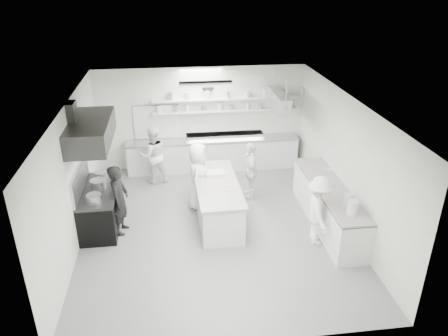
{
  "coord_description": "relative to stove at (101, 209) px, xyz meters",
  "views": [
    {
      "loc": [
        -0.88,
        -8.53,
        5.53
      ],
      "look_at": [
        0.29,
        0.6,
        1.22
      ],
      "focal_mm": 34.6,
      "sensor_mm": 36.0,
      "label": 1
    }
  ],
  "objects": [
    {
      "name": "stove",
      "position": [
        0.0,
        0.0,
        0.0
      ],
      "size": [
        0.8,
        1.8,
        0.9
      ],
      "primitive_type": "cube",
      "color": "black",
      "rests_on": "floor"
    },
    {
      "name": "wall_right",
      "position": [
        5.6,
        -0.4,
        1.05
      ],
      "size": [
        0.04,
        7.0,
        3.0
      ],
      "primitive_type": "cube",
      "color": "silver",
      "rests_on": "floor"
    },
    {
      "name": "cook_stove",
      "position": [
        0.48,
        -0.32,
        0.37
      ],
      "size": [
        0.5,
        0.66,
        1.65
      ],
      "primitive_type": "imported",
      "rotation": [
        0.0,
        0.0,
        1.39
      ],
      "color": "black",
      "rests_on": "floor"
    },
    {
      "name": "wall_back",
      "position": [
        2.6,
        3.1,
        1.05
      ],
      "size": [
        6.0,
        0.04,
        3.0
      ],
      "primitive_type": "cube",
      "color": "silver",
      "rests_on": "floor"
    },
    {
      "name": "cook_back",
      "position": [
        1.18,
        2.15,
        0.36
      ],
      "size": [
        0.91,
        0.78,
        1.62
      ],
      "primitive_type": "imported",
      "rotation": [
        0.0,
        0.0,
        -2.91
      ],
      "color": "white",
      "rests_on": "floor"
    },
    {
      "name": "shelf_upper",
      "position": [
        3.3,
        2.97,
        1.65
      ],
      "size": [
        4.2,
        0.26,
        0.04
      ],
      "primitive_type": "cube",
      "color": "silver",
      "rests_on": "wall_back"
    },
    {
      "name": "floor",
      "position": [
        2.6,
        -0.4,
        -0.46
      ],
      "size": [
        6.0,
        7.0,
        0.02
      ],
      "primitive_type": "cube",
      "color": "gray",
      "rests_on": "ground"
    },
    {
      "name": "bowl_island_a",
      "position": [
        2.46,
        0.47,
        0.49
      ],
      "size": [
        0.36,
        0.36,
        0.07
      ],
      "primitive_type": "imported",
      "rotation": [
        0.0,
        0.0,
        0.42
      ],
      "color": "#ABAFB3",
      "rests_on": "prep_island"
    },
    {
      "name": "wall_left",
      "position": [
        -0.4,
        -0.4,
        1.05
      ],
      "size": [
        0.04,
        7.0,
        3.0
      ],
      "primitive_type": "cube",
      "color": "silver",
      "rests_on": "floor"
    },
    {
      "name": "stove_pot",
      "position": [
        0.0,
        0.02,
        0.59
      ],
      "size": [
        0.35,
        0.35,
        0.27
      ],
      "primitive_type": "cylinder",
      "color": "#ABAFB3",
      "rests_on": "stove"
    },
    {
      "name": "light_fixture_front",
      "position": [
        2.6,
        -2.2,
        2.49
      ],
      "size": [
        1.3,
        0.25,
        0.1
      ],
      "primitive_type": "cube",
      "color": "silver",
      "rests_on": "ceiling"
    },
    {
      "name": "cook_right",
      "position": [
        4.76,
        -1.29,
        0.34
      ],
      "size": [
        0.7,
        1.08,
        1.58
      ],
      "primitive_type": "imported",
      "rotation": [
        0.0,
        0.0,
        1.46
      ],
      "color": "white",
      "rests_on": "floor"
    },
    {
      "name": "cook_island_right",
      "position": [
        3.68,
        0.94,
        0.32
      ],
      "size": [
        0.45,
        0.93,
        1.53
      ],
      "primitive_type": "imported",
      "rotation": [
        0.0,
        0.0,
        -1.66
      ],
      "color": "white",
      "rests_on": "floor"
    },
    {
      "name": "pot_rack",
      "position": [
        4.6,
        2.0,
        1.85
      ],
      "size": [
        0.3,
        1.6,
        0.4
      ],
      "primitive_type": "cube",
      "color": "#ABAFB3",
      "rests_on": "ceiling"
    },
    {
      "name": "right_counter",
      "position": [
        5.25,
        -0.6,
        0.02
      ],
      "size": [
        0.74,
        3.3,
        0.94
      ],
      "primitive_type": "cube",
      "color": "silver",
      "rests_on": "floor"
    },
    {
      "name": "exhaust_hood",
      "position": [
        0.0,
        -0.0,
        1.9
      ],
      "size": [
        0.85,
        2.0,
        0.5
      ],
      "primitive_type": "cube",
      "color": "#2A2A2B",
      "rests_on": "wall_left"
    },
    {
      "name": "back_counter",
      "position": [
        2.9,
        2.8,
        0.01
      ],
      "size": [
        5.0,
        0.6,
        0.92
      ],
      "primitive_type": "cube",
      "color": "silver",
      "rests_on": "floor"
    },
    {
      "name": "cook_island_left",
      "position": [
        2.31,
        0.59,
        0.4
      ],
      "size": [
        0.73,
        0.94,
        1.71
      ],
      "primitive_type": "imported",
      "rotation": [
        0.0,
        0.0,
        1.32
      ],
      "color": "white",
      "rests_on": "floor"
    },
    {
      "name": "prep_island",
      "position": [
        2.7,
        -0.03,
        0.0
      ],
      "size": [
        0.97,
        2.48,
        0.91
      ],
      "primitive_type": "cube",
      "rotation": [
        0.0,
        0.0,
        0.02
      ],
      "color": "silver",
      "rests_on": "floor"
    },
    {
      "name": "light_fixture_rear",
      "position": [
        2.6,
        1.4,
        2.49
      ],
      "size": [
        1.3,
        0.25,
        0.1
      ],
      "primitive_type": "cube",
      "color": "silver",
      "rests_on": "ceiling"
    },
    {
      "name": "bowl_island_b",
      "position": [
        2.91,
        -0.39,
        0.49
      ],
      "size": [
        0.23,
        0.23,
        0.06
      ],
      "primitive_type": "imported",
      "rotation": [
        0.0,
        0.0,
        0.17
      ],
      "color": "silver",
      "rests_on": "prep_island"
    },
    {
      "name": "wall_front",
      "position": [
        2.6,
        -3.9,
        1.05
      ],
      "size": [
        6.0,
        0.04,
        3.0
      ],
      "primitive_type": "cube",
      "color": "silver",
      "rests_on": "floor"
    },
    {
      "name": "bowl_right",
      "position": [
        5.46,
        0.23,
        0.52
      ],
      "size": [
        0.32,
        0.32,
        0.06
      ],
      "primitive_type": "imported",
      "rotation": [
        0.0,
        0.0,
        -0.37
      ],
      "color": "silver",
      "rests_on": "right_counter"
    },
    {
      "name": "ceiling",
      "position": [
        2.6,
        -0.4,
        2.56
      ],
      "size": [
        6.0,
        7.0,
        0.02
      ],
      "primitive_type": "cube",
      "color": "silver",
      "rests_on": "wall_back"
    },
    {
      "name": "pass_through_window",
      "position": [
        1.3,
        3.08,
        1.0
      ],
      "size": [
        1.3,
        0.04,
        1.0
      ],
      "primitive_type": "cube",
      "color": "black",
      "rests_on": "wall_back"
    },
    {
      "name": "wall_clock",
      "position": [
        2.8,
        3.06,
        2.0
      ],
      "size": [
        0.32,
        0.05,
        0.32
      ],
      "primitive_type": "cylinder",
      "rotation": [
        1.57,
        0.0,
        0.0
      ],
      "color": "white",
      "rests_on": "wall_back"
    },
    {
      "name": "shelf_lower",
      "position": [
        3.3,
        2.97,
        1.3
      ],
      "size": [
        4.2,
        0.26,
        0.04
      ],
      "primitive_type": "cube",
      "color": "silver",
      "rests_on": "wall_back"
    }
  ]
}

